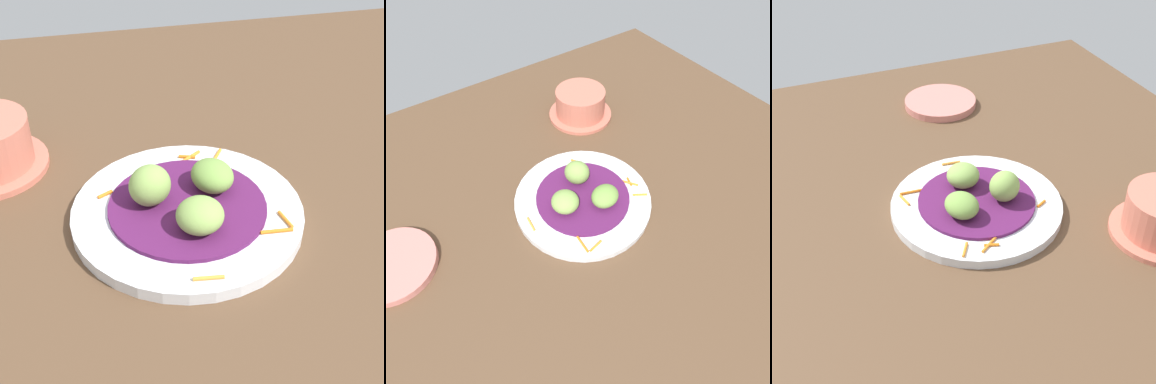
# 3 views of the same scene
# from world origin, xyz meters

# --- Properties ---
(table_surface) EXTENTS (1.10, 1.10, 0.02)m
(table_surface) POSITION_xyz_m (0.00, 0.00, 0.01)
(table_surface) COLOR brown
(table_surface) RESTS_ON ground
(main_plate) EXTENTS (0.26, 0.26, 0.01)m
(main_plate) POSITION_xyz_m (-0.01, 0.06, 0.03)
(main_plate) COLOR silver
(main_plate) RESTS_ON table_surface
(cabbage_bed) EXTENTS (0.18, 0.18, 0.01)m
(cabbage_bed) POSITION_xyz_m (-0.01, 0.06, 0.04)
(cabbage_bed) COLOR #51194C
(cabbage_bed) RESTS_ON main_plate
(carrot_garnish) EXTENTS (0.22, 0.20, 0.00)m
(carrot_garnish) POSITION_xyz_m (-0.00, 0.02, 0.04)
(carrot_garnish) COLOR orange
(carrot_garnish) RESTS_ON main_plate
(guac_scoop_left) EXTENTS (0.06, 0.06, 0.03)m
(guac_scoop_left) POSITION_xyz_m (0.01, 0.02, 0.06)
(guac_scoop_left) COLOR #759E47
(guac_scoop_left) RESTS_ON cabbage_bed
(guac_scoop_center) EXTENTS (0.06, 0.06, 0.05)m
(guac_scoop_center) POSITION_xyz_m (0.00, 0.10, 0.06)
(guac_scoop_center) COLOR #84A851
(guac_scoop_center) RESTS_ON cabbage_bed
(guac_scoop_right) EXTENTS (0.06, 0.06, 0.04)m
(guac_scoop_right) POSITION_xyz_m (-0.06, 0.05, 0.06)
(guac_scoop_right) COLOR #84A851
(guac_scoop_right) RESTS_ON cabbage_bed
(side_plate_small) EXTENTS (0.14, 0.14, 0.01)m
(side_plate_small) POSITION_xyz_m (-0.35, 0.13, 0.03)
(side_plate_small) COLOR tan
(side_plate_small) RESTS_ON table_surface
(terracotta_bowl) EXTENTS (0.15, 0.15, 0.07)m
(terracotta_bowl) POSITION_xyz_m (0.14, 0.28, 0.05)
(terracotta_bowl) COLOR #C66B56
(terracotta_bowl) RESTS_ON table_surface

